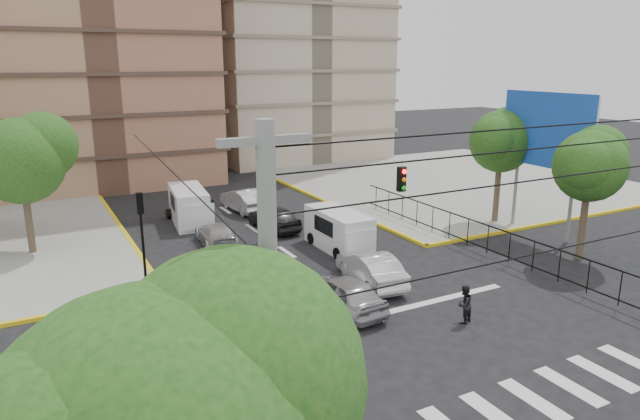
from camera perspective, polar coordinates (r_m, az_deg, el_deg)
ground at (r=22.61m, az=7.61°, el=-11.47°), size 160.00×160.00×0.00m
sidewalk_ne at (r=49.46m, az=13.05°, el=2.84°), size 26.00×26.00×0.15m
crosswalk_stripes at (r=18.74m, az=18.88°, el=-18.15°), size 12.00×2.40×0.01m
stop_line at (r=23.49m, az=5.88°, el=-10.35°), size 13.00×0.40×0.01m
park_fence at (r=31.25m, az=16.31°, el=-4.43°), size 0.10×22.50×1.66m
billboard at (r=34.90m, az=21.79°, el=7.21°), size 0.36×6.20×8.10m
tree_park_a at (r=31.52m, az=25.48°, el=4.30°), size 4.41×3.60×6.83m
tree_park_c at (r=36.72m, az=17.75°, el=6.83°), size 4.65×3.80×7.25m
tree_tudor at (r=32.71m, az=-27.61°, el=4.76°), size 5.39×4.40×7.43m
traffic_light_nw at (r=25.45m, az=-17.43°, el=-1.51°), size 0.28×0.22×4.40m
traffic_light_hanging at (r=19.15m, az=11.74°, el=2.26°), size 18.00×9.12×0.92m
utility_pole_sw at (r=9.49m, az=-4.87°, el=-18.29°), size 1.40×0.28×9.00m
van_right_lane at (r=30.60m, az=2.10°, el=-2.21°), size 1.99×4.68×2.11m
van_left_lane at (r=36.41m, az=-12.88°, el=0.27°), size 2.53×5.14×2.22m
car_silver_front_left at (r=23.51m, az=2.34°, el=-8.29°), size 2.12×4.51×1.49m
car_white_front_right at (r=26.21m, az=5.10°, el=-5.84°), size 2.12×4.72×1.50m
car_grey_mid_left at (r=27.29m, az=-6.72°, el=-5.05°), size 2.85×5.53×1.49m
car_silver_rear_left at (r=32.12m, az=-10.35°, el=-2.37°), size 2.15×4.45×1.25m
car_darkgrey_mid_right at (r=34.52m, az=-4.61°, el=-0.76°), size 2.10×4.50×1.49m
car_white_rear_right at (r=39.02m, az=-7.62°, el=1.00°), size 1.96×4.77×1.54m
pedestrian_crosswalk at (r=23.10m, az=14.21°, el=-9.13°), size 0.89×0.78×1.53m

